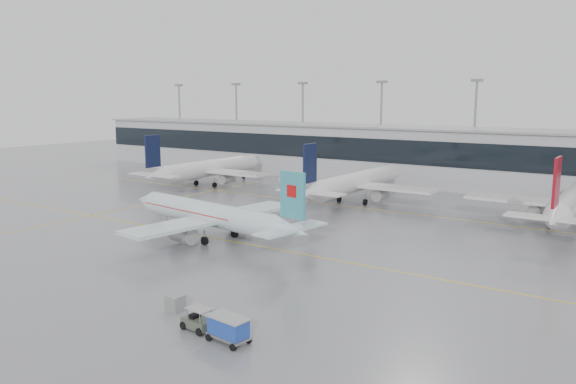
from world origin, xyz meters
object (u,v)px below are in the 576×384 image
Objects in this scene: air_canada_jet at (214,216)px; baggage_tug at (198,322)px; gse_unit at (175,303)px; baggage_cart at (228,327)px.

air_canada_jet reaches higher than baggage_tug.
gse_unit is at bearing 131.71° from air_canada_jet.
baggage_cart is (22.07, -23.46, -2.05)m from air_canada_jet.
baggage_tug is (18.50, -23.06, -2.59)m from air_canada_jet.
air_canada_jet reaches higher than gse_unit.
baggage_cart is at bearing 141.49° from air_canada_jet.
baggage_cart is at bearing 0.00° from baggage_tug.
baggage_tug is at bearing -180.00° from baggage_cart.
air_canada_jet is 8.44× the size of baggage_tug.
baggage_cart is (3.58, -0.39, 0.54)m from baggage_tug.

